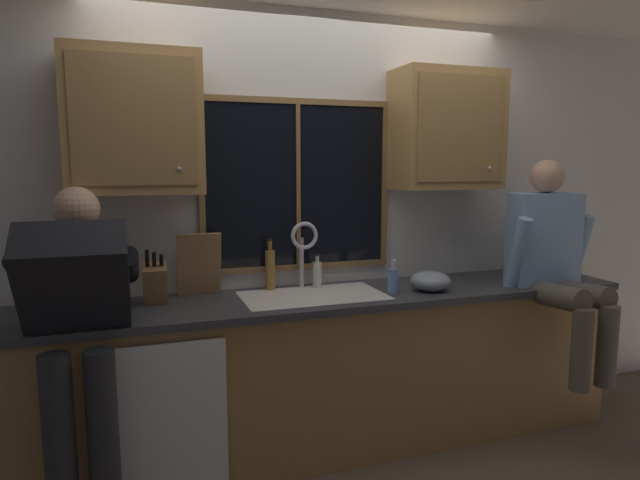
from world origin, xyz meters
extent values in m
cube|color=silver|center=(0.00, 0.06, 1.27)|extent=(5.96, 0.12, 2.55)
cube|color=black|center=(-0.08, -0.01, 1.52)|extent=(1.10, 0.02, 0.95)
cube|color=olive|center=(-0.08, -0.02, 2.02)|extent=(1.17, 0.02, 0.04)
cube|color=olive|center=(-0.08, -0.02, 1.03)|extent=(1.17, 0.02, 0.04)
cube|color=olive|center=(-0.65, -0.02, 1.52)|extent=(0.03, 0.02, 0.95)
cube|color=olive|center=(0.48, -0.02, 1.52)|extent=(0.04, 0.02, 0.95)
cube|color=olive|center=(-0.08, -0.02, 1.52)|extent=(0.02, 0.02, 0.95)
cube|color=#A07744|center=(0.00, -0.29, 0.44)|extent=(3.56, 0.58, 0.88)
cube|color=#38383D|center=(0.00, -0.31, 0.90)|extent=(3.62, 0.62, 0.04)
cube|color=white|center=(-0.93, -0.61, 0.46)|extent=(0.60, 0.02, 0.74)
cube|color=#B2844C|center=(-1.00, -0.17, 1.86)|extent=(0.66, 0.33, 0.72)
cube|color=#9D7443|center=(-1.00, -0.34, 1.86)|extent=(0.58, 0.01, 0.62)
sphere|color=#B2B2B7|center=(-0.80, -0.34, 1.63)|extent=(0.02, 0.02, 0.02)
cube|color=#B2844C|center=(0.83, -0.17, 1.86)|extent=(0.66, 0.33, 0.72)
cube|color=#9D7443|center=(0.83, -0.34, 1.86)|extent=(0.58, 0.01, 0.62)
sphere|color=#B2B2B7|center=(1.03, -0.34, 1.63)|extent=(0.02, 0.02, 0.02)
cube|color=white|center=(-0.08, -0.30, 0.91)|extent=(0.80, 0.46, 0.02)
cube|color=beige|center=(-0.28, -0.30, 0.81)|extent=(0.36, 0.42, 0.20)
cube|color=beige|center=(0.12, -0.30, 0.81)|extent=(0.36, 0.42, 0.20)
cube|color=white|center=(-0.08, -0.30, 0.81)|extent=(0.04, 0.42, 0.20)
cylinder|color=silver|center=(-0.08, -0.08, 1.07)|extent=(0.03, 0.03, 0.30)
torus|color=silver|center=(-0.08, -0.14, 1.24)|extent=(0.16, 0.02, 0.16)
cylinder|color=silver|center=(0.00, -0.08, 0.97)|extent=(0.03, 0.03, 0.09)
cylinder|color=#262628|center=(-1.36, -0.76, 0.44)|extent=(0.13, 0.13, 0.88)
cylinder|color=#262628|center=(-1.19, -0.76, 0.44)|extent=(0.13, 0.13, 0.88)
cube|color=black|center=(-1.27, -0.60, 1.12)|extent=(0.44, 0.51, 0.60)
sphere|color=tan|center=(-1.27, -0.37, 1.45)|extent=(0.21, 0.21, 0.21)
cylinder|color=black|center=(-1.49, -0.42, 1.17)|extent=(0.09, 0.52, 0.26)
cylinder|color=black|center=(-1.05, -0.42, 1.17)|extent=(0.09, 0.52, 0.26)
cylinder|color=#595147|center=(1.25, -0.69, 0.90)|extent=(0.14, 0.43, 0.16)
cylinder|color=#595147|center=(1.43, -0.69, 0.90)|extent=(0.14, 0.43, 0.16)
cylinder|color=#595147|center=(1.25, -0.91, 0.65)|extent=(0.11, 0.11, 0.46)
cylinder|color=#595147|center=(1.43, -0.91, 0.65)|extent=(0.11, 0.11, 0.46)
cube|color=#8CB2DB|center=(1.34, -0.47, 1.20)|extent=(0.43, 0.26, 0.56)
sphere|color=tan|center=(1.34, -0.47, 1.58)|extent=(0.20, 0.20, 0.20)
cylinder|color=#8CB2DB|center=(1.11, -0.52, 1.12)|extent=(0.08, 0.20, 0.47)
cylinder|color=#8CB2DB|center=(1.57, -0.52, 1.12)|extent=(0.08, 0.20, 0.47)
cube|color=olive|center=(-0.93, -0.20, 1.02)|extent=(0.12, 0.18, 0.25)
cylinder|color=black|center=(-0.97, -0.26, 1.18)|extent=(0.02, 0.05, 0.09)
cylinder|color=black|center=(-0.93, -0.26, 1.17)|extent=(0.02, 0.04, 0.08)
cylinder|color=black|center=(-0.90, -0.26, 1.16)|extent=(0.02, 0.04, 0.06)
cube|color=#997047|center=(-0.69, -0.09, 1.10)|extent=(0.24, 0.09, 0.36)
ellipsoid|color=#8C99A8|center=(0.61, -0.40, 0.97)|extent=(0.24, 0.24, 0.12)
cylinder|color=#668CCC|center=(0.36, -0.40, 0.99)|extent=(0.06, 0.06, 0.14)
cylinder|color=silver|center=(0.36, -0.40, 1.08)|extent=(0.02, 0.02, 0.04)
cylinder|color=silver|center=(0.36, -0.42, 1.11)|extent=(0.01, 0.04, 0.01)
cylinder|color=olive|center=(-0.28, -0.08, 1.04)|extent=(0.06, 0.06, 0.23)
cylinder|color=brown|center=(-0.28, -0.08, 1.18)|extent=(0.03, 0.03, 0.06)
cylinder|color=black|center=(-0.28, -0.08, 1.22)|extent=(0.03, 0.03, 0.01)
cylinder|color=silver|center=(0.00, -0.12, 1.00)|extent=(0.05, 0.05, 0.15)
cylinder|color=#B3AFA7|center=(0.00, -0.12, 1.09)|extent=(0.02, 0.02, 0.04)
cylinder|color=black|center=(0.00, -0.12, 1.12)|extent=(0.03, 0.03, 0.01)
camera|label=1|loc=(-1.03, -3.14, 1.65)|focal=30.59mm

